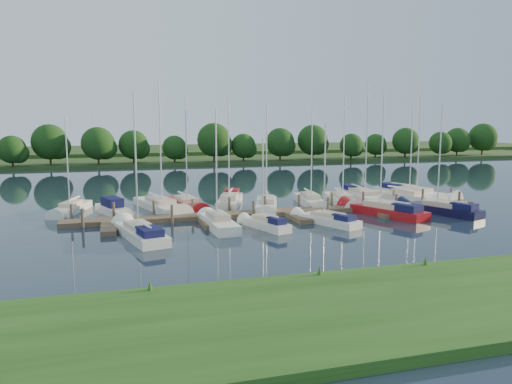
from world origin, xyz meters
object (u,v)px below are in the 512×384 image
object	(u,v)px
sailboat_s_2	(265,225)
motorboat	(113,210)
dock	(289,213)
sailboat_n_0	(71,210)
sailboat_n_5	(266,207)

from	to	relation	value
sailboat_s_2	motorboat	bearing A→B (deg)	120.42
dock	sailboat_n_0	bearing A→B (deg)	159.85
sailboat_n_0	sailboat_s_2	size ratio (longest dim) A/B	1.22
dock	sailboat_n_0	size ratio (longest dim) A/B	4.27
dock	sailboat_s_2	distance (m)	6.14
dock	motorboat	distance (m)	16.48
dock	sailboat_n_5	bearing A→B (deg)	108.05
sailboat_n_0	dock	bearing A→B (deg)	177.23
sailboat_n_0	sailboat_s_2	bearing A→B (deg)	160.00
motorboat	sailboat_s_2	distance (m)	15.55
sailboat_n_0	sailboat_s_2	world-z (taller)	sailboat_n_0
sailboat_n_0	motorboat	distance (m)	4.25
motorboat	sailboat_n_5	distance (m)	14.59
sailboat_n_0	motorboat	xyz separation A→B (m)	(3.85, -1.80, 0.11)
sailboat_n_5	dock	bearing A→B (deg)	126.41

